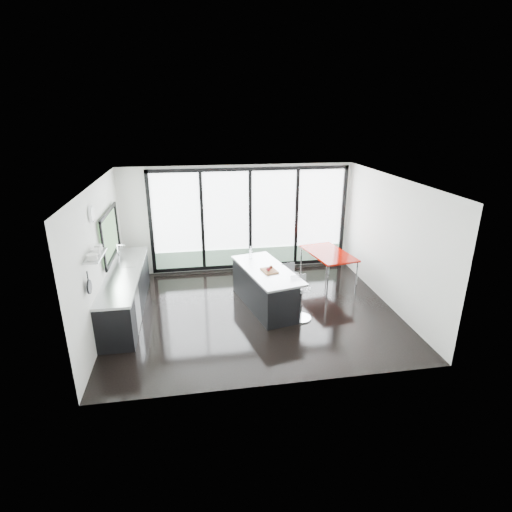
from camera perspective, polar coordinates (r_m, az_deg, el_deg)
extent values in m
cube|color=black|center=(8.71, -0.33, -7.83)|extent=(6.00, 5.00, 0.00)
cube|color=white|center=(7.80, -0.37, 10.65)|extent=(6.00, 5.00, 0.00)
cube|color=silver|center=(10.52, -2.50, 5.32)|extent=(6.00, 0.00, 2.80)
cube|color=white|center=(10.53, -0.85, 5.36)|extent=(5.00, 0.02, 2.50)
cube|color=gray|center=(10.80, -0.79, 0.01)|extent=(5.00, 0.02, 0.44)
cube|color=black|center=(10.39, -7.68, 4.97)|extent=(0.08, 0.04, 2.50)
cube|color=black|center=(10.49, -0.82, 5.30)|extent=(0.08, 0.04, 2.50)
cube|color=black|center=(10.74, 5.82, 5.55)|extent=(0.08, 0.04, 2.50)
cube|color=silver|center=(5.89, 3.51, -7.04)|extent=(6.00, 0.00, 2.80)
cube|color=silver|center=(8.26, -21.37, -0.28)|extent=(0.00, 5.00, 2.80)
cube|color=#456742|center=(9.03, -20.28, 2.88)|extent=(0.02, 1.60, 0.90)
cube|color=#AAADAF|center=(7.34, -21.96, 0.05)|extent=(0.25, 0.80, 0.03)
cylinder|color=white|center=(7.71, -22.46, 5.59)|extent=(0.04, 0.30, 0.30)
cylinder|color=black|center=(7.13, -22.72, -4.10)|extent=(0.03, 0.24, 0.24)
cube|color=silver|center=(9.09, 18.68, 1.86)|extent=(0.00, 5.00, 2.80)
cube|color=black|center=(8.92, -18.07, -5.10)|extent=(0.65, 3.20, 0.87)
cube|color=#AAADAF|center=(8.74, -18.39, -2.37)|extent=(0.69, 3.24, 0.05)
cube|color=#AAADAF|center=(9.20, -17.96, -1.19)|extent=(0.45, 0.48, 0.06)
cylinder|color=silver|center=(9.14, -19.05, 0.19)|extent=(0.02, 0.02, 0.44)
cube|color=#AAADAF|center=(8.21, -16.57, -7.31)|extent=(0.03, 0.60, 0.80)
cube|color=black|center=(8.76, 1.06, -4.70)|extent=(1.14, 2.17, 0.82)
cube|color=#AAADAF|center=(8.62, 1.54, -2.01)|extent=(1.34, 2.26, 0.05)
cube|color=#BA7645|center=(8.48, 1.92, -2.11)|extent=(0.36, 0.43, 0.03)
sphere|color=maroon|center=(8.40, 1.76, -1.91)|extent=(0.10, 0.10, 0.08)
sphere|color=#552718|center=(8.52, 2.14, -1.61)|extent=(0.09, 0.09, 0.08)
cylinder|color=silver|center=(9.13, -0.76, 0.34)|extent=(0.08, 0.08, 0.26)
cylinder|color=silver|center=(8.29, 6.41, -6.70)|extent=(0.53, 0.53, 0.72)
cylinder|color=silver|center=(9.01, 4.90, -4.52)|extent=(0.50, 0.50, 0.68)
cube|color=#8A0800|center=(10.05, 10.17, -1.68)|extent=(1.11, 1.64, 0.81)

